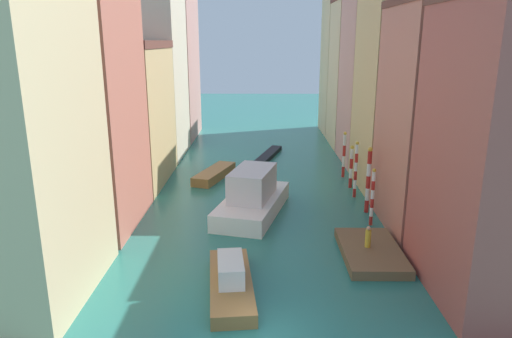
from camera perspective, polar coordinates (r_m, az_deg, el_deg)
ground_plane at (r=44.92m, az=0.56°, el=-1.52°), size 154.00×154.00×0.00m
building_left_0 at (r=25.76m, az=-28.49°, el=5.96°), size 6.93×9.62×19.36m
building_left_1 at (r=34.88m, az=-20.50°, el=7.01°), size 6.93×9.56×17.14m
building_left_2 at (r=45.30m, az=-15.48°, el=6.61°), size 6.93×11.85×13.14m
building_left_3 at (r=55.34m, az=-12.67°, el=11.25°), size 6.93×9.82×18.79m
building_left_4 at (r=65.93m, az=-10.59°, el=13.46°), size 6.93×11.30×22.21m
building_right_0 at (r=26.43m, az=28.68°, el=2.04°), size 6.93×9.23×15.68m
building_right_1 at (r=34.92m, az=21.58°, el=5.89°), size 6.93×9.14×15.91m
building_right_2 at (r=43.68m, az=17.38°, el=9.39°), size 6.93×9.50×18.02m
building_right_3 at (r=52.43m, az=14.64°, el=11.80°), size 6.93×8.91×20.41m
building_right_4 at (r=61.20m, az=12.58°, el=11.41°), size 6.93×8.53×18.34m
building_right_5 at (r=69.78m, az=11.14°, el=12.72°), size 6.93×8.77×20.22m
waterfront_dock at (r=30.58m, az=13.88°, el=-9.82°), size 3.60×6.37×0.59m
person_on_dock at (r=30.25m, az=13.57°, el=-8.16°), size 0.36×0.36×1.38m
mooring_pole_0 at (r=34.83m, az=14.07°, el=-3.30°), size 0.28×0.28×4.32m
mooring_pole_1 at (r=37.22m, az=13.60°, el=-1.25°), size 0.37×0.37×5.28m
mooring_pole_2 at (r=40.68m, az=12.13°, el=-0.01°), size 0.29×0.29×4.93m
mooring_pole_3 at (r=43.33m, az=11.59°, el=0.34°), size 0.35×0.35×4.00m
mooring_pole_4 at (r=46.58m, az=10.73°, el=1.80°), size 0.32×0.32×4.57m
vaporetto_white at (r=36.32m, az=-0.45°, el=-3.42°), size 6.16×10.08×3.61m
gondola_black at (r=53.60m, az=1.35°, el=1.55°), size 3.79×9.74×0.48m
motorboat_0 at (r=25.86m, az=-3.11°, el=-13.48°), size 3.00×7.46×1.87m
motorboat_1 at (r=46.04m, az=-5.13°, el=-0.60°), size 3.87×7.06×0.87m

